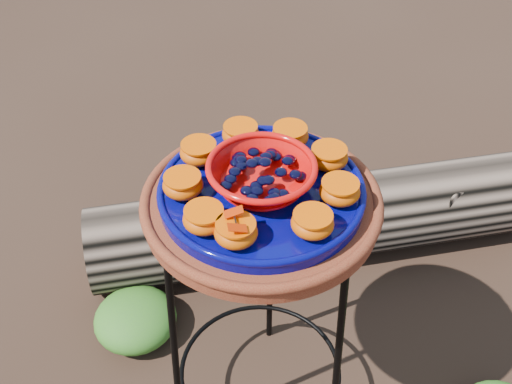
# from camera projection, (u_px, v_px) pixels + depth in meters

# --- Properties ---
(plant_stand) EXTENTS (0.44, 0.44, 0.70)m
(plant_stand) POSITION_uv_depth(u_px,v_px,m) (261.00, 321.00, 1.48)
(plant_stand) COLOR black
(plant_stand) RESTS_ON ground
(terracotta_saucer) EXTENTS (0.46, 0.46, 0.04)m
(terracotta_saucer) POSITION_uv_depth(u_px,v_px,m) (261.00, 205.00, 1.24)
(terracotta_saucer) COLOR #5E130B
(terracotta_saucer) RESTS_ON plant_stand
(cobalt_plate) EXTENTS (0.39, 0.39, 0.03)m
(cobalt_plate) POSITION_uv_depth(u_px,v_px,m) (261.00, 193.00, 1.22)
(cobalt_plate) COLOR #000048
(cobalt_plate) RESTS_ON terracotta_saucer
(red_bowl) EXTENTS (0.20, 0.20, 0.05)m
(red_bowl) POSITION_uv_depth(u_px,v_px,m) (262.00, 177.00, 1.19)
(red_bowl) COLOR red
(red_bowl) RESTS_ON cobalt_plate
(glass_gems) EXTENTS (0.15, 0.15, 0.03)m
(glass_gems) POSITION_uv_depth(u_px,v_px,m) (262.00, 160.00, 1.16)
(glass_gems) COLOR black
(glass_gems) RESTS_ON red_bowl
(orange_half_0) EXTENTS (0.08, 0.08, 0.04)m
(orange_half_0) POSITION_uv_depth(u_px,v_px,m) (236.00, 232.00, 1.09)
(orange_half_0) COLOR #CE4305
(orange_half_0) RESTS_ON cobalt_plate
(orange_half_1) EXTENTS (0.08, 0.08, 0.04)m
(orange_half_1) POSITION_uv_depth(u_px,v_px,m) (312.00, 223.00, 1.11)
(orange_half_1) COLOR #CE4305
(orange_half_1) RESTS_ON cobalt_plate
(orange_half_2) EXTENTS (0.08, 0.08, 0.04)m
(orange_half_2) POSITION_uv_depth(u_px,v_px,m) (340.00, 191.00, 1.17)
(orange_half_2) COLOR #CE4305
(orange_half_2) RESTS_ON cobalt_plate
(orange_half_3) EXTENTS (0.08, 0.08, 0.04)m
(orange_half_3) POSITION_uv_depth(u_px,v_px,m) (329.00, 157.00, 1.24)
(orange_half_3) COLOR #CE4305
(orange_half_3) RESTS_ON cobalt_plate
(orange_half_4) EXTENTS (0.08, 0.08, 0.04)m
(orange_half_4) POSITION_uv_depth(u_px,v_px,m) (290.00, 136.00, 1.29)
(orange_half_4) COLOR #CE4305
(orange_half_4) RESTS_ON cobalt_plate
(orange_half_5) EXTENTS (0.08, 0.08, 0.04)m
(orange_half_5) POSITION_uv_depth(u_px,v_px,m) (241.00, 134.00, 1.30)
(orange_half_5) COLOR #CE4305
(orange_half_5) RESTS_ON cobalt_plate
(orange_half_6) EXTENTS (0.08, 0.08, 0.04)m
(orange_half_6) POSITION_uv_depth(u_px,v_px,m) (199.00, 152.00, 1.25)
(orange_half_6) COLOR #CE4305
(orange_half_6) RESTS_ON cobalt_plate
(orange_half_7) EXTENTS (0.08, 0.08, 0.04)m
(orange_half_7) POSITION_uv_depth(u_px,v_px,m) (183.00, 185.00, 1.18)
(orange_half_7) COLOR #CE4305
(orange_half_7) RESTS_ON cobalt_plate
(orange_half_8) EXTENTS (0.08, 0.08, 0.04)m
(orange_half_8) POSITION_uv_depth(u_px,v_px,m) (204.00, 219.00, 1.11)
(orange_half_8) COLOR #CE4305
(orange_half_8) RESTS_ON cobalt_plate
(butterfly) EXTENTS (0.08, 0.06, 0.01)m
(butterfly) POSITION_uv_depth(u_px,v_px,m) (236.00, 221.00, 1.07)
(butterfly) COLOR #BB2300
(butterfly) RESTS_ON orange_half_0
(driftwood_log) EXTENTS (1.47, 0.81, 0.27)m
(driftwood_log) POSITION_uv_depth(u_px,v_px,m) (316.00, 219.00, 2.05)
(driftwood_log) COLOR black
(driftwood_log) RESTS_ON ground
(foliage_left) EXTENTS (0.24, 0.24, 0.12)m
(foliage_left) POSITION_uv_depth(u_px,v_px,m) (135.00, 318.00, 1.85)
(foliage_left) COLOR #316521
(foliage_left) RESTS_ON ground
(foliage_back) EXTENTS (0.34, 0.34, 0.17)m
(foliage_back) POSITION_uv_depth(u_px,v_px,m) (252.00, 238.00, 2.05)
(foliage_back) COLOR #316521
(foliage_back) RESTS_ON ground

